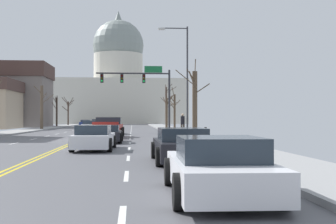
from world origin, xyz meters
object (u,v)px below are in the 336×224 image
Objects in this scene: pedestrian_00 at (183,123)px; bicycle_parked at (205,135)px; sedan_oncoming_01 at (98,124)px; sedan_near_05 at (218,168)px; sedan_oncoming_02 at (101,123)px; pickup_truck_near_01 at (108,128)px; sedan_oncoming_03 at (85,123)px; sedan_oncoming_00 at (90,125)px; sedan_near_02 at (107,134)px; sedan_near_04 at (182,146)px; street_lamp_right at (184,71)px; sedan_near_00 at (111,128)px; sedan_near_03 at (94,138)px; signal_gantry at (143,84)px.

pedestrian_00 is 8.88m from bicycle_parked.
sedan_oncoming_01 is 40.55m from bicycle_parked.
bicycle_parked is (2.89, 19.14, -0.07)m from sedan_near_05.
sedan_oncoming_01 is 0.99× the size of sedan_oncoming_02.
pickup_truck_near_01 is 26.91m from sedan_near_05.
pedestrian_00 is at bearing -74.85° from sedan_oncoming_03.
sedan_oncoming_00 is 2.49× the size of pedestrian_00.
sedan_near_05 reaches higher than sedan_near_02.
sedan_oncoming_01 is at bearing 89.25° from sedan_oncoming_00.
sedan_near_04 reaches higher than sedan_near_05.
street_lamp_right is 22.75m from sedan_oncoming_00.
sedan_oncoming_03 is at bearing 105.16° from street_lamp_right.
sedan_oncoming_02 is 2.44× the size of bicycle_parked.
sedan_near_04 reaches higher than sedan_near_00.
sedan_near_03 is 35.03m from sedan_oncoming_00.
bicycle_parked is at bearing -79.94° from signal_gantry.
sedan_near_04 is 1.02× the size of sedan_near_05.
pedestrian_00 reaches higher than pickup_truck_near_01.
sedan_oncoming_00 is at bearing -82.93° from sedan_oncoming_03.
signal_gantry is 1.69× the size of sedan_near_03.
sedan_oncoming_00 is 28.67m from sedan_oncoming_03.
street_lamp_right reaches higher than sedan_oncoming_00.
pickup_truck_near_01 reaches higher than sedan_oncoming_03.
signal_gantry is 1.74× the size of sedan_near_05.
sedan_oncoming_01 is at bearing 94.24° from sedan_near_03.
pickup_truck_near_01 is (0.10, -6.99, 0.17)m from sedan_near_00.
sedan_oncoming_01 is at bearing 97.69° from sedan_near_04.
signal_gantry is 1.87× the size of sedan_oncoming_03.
pickup_truck_near_01 is 1.17× the size of sedan_near_03.
pickup_truck_near_01 is 1.27× the size of sedan_oncoming_02.
street_lamp_right reaches higher than signal_gantry.
sedan_near_00 is at bearing -82.62° from sedan_oncoming_01.
pickup_truck_near_01 is at bearing 130.88° from bicycle_parked.
sedan_oncoming_00 is at bearing 115.72° from pedestrian_00.
pickup_truck_near_01 reaches higher than sedan_near_02.
pickup_truck_near_01 reaches higher than sedan_oncoming_00.
pedestrian_00 reaches higher than sedan_near_03.
pickup_truck_near_01 is 20.18m from sedan_near_04.
sedan_near_05 is (3.73, -33.65, -0.01)m from sedan_near_00.
pickup_truck_near_01 is at bearing 90.23° from sedan_near_03.
sedan_oncoming_02 is at bearing 101.75° from bicycle_parked.
signal_gantry is at bearing 57.70° from sedan_near_00.
sedan_near_04 is 60.66m from sedan_oncoming_02.
bicycle_parked is at bearing -49.12° from pickup_truck_near_01.
pedestrian_00 reaches higher than sedan_near_02.
street_lamp_right reaches higher than pedestrian_00.
pickup_truck_near_01 is at bearing 92.22° from sedan_near_02.
sedan_near_00 is 33.86m from sedan_near_05.
pedestrian_00 reaches higher than sedan_oncoming_00.
pickup_truck_near_01 is (-3.05, -11.98, -4.42)m from signal_gantry.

